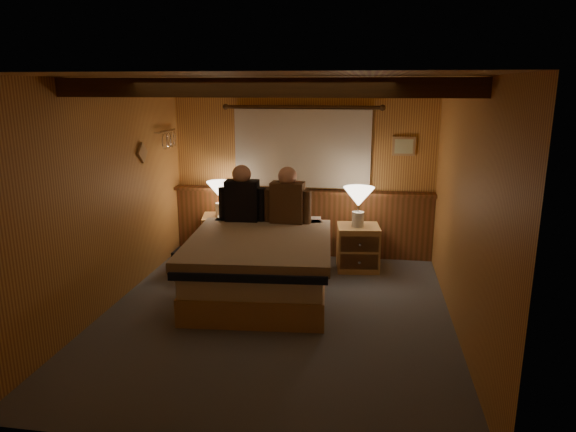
% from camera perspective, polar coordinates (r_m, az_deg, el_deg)
% --- Properties ---
extents(floor, '(4.20, 4.20, 0.00)m').
position_cam_1_polar(floor, '(5.47, -1.35, -10.88)').
color(floor, '#535963').
rests_on(floor, ground).
extents(ceiling, '(4.20, 4.20, 0.00)m').
position_cam_1_polar(ceiling, '(4.95, -1.51, 15.14)').
color(ceiling, '#BB9546').
rests_on(ceiling, wall_back).
extents(wall_back, '(3.60, 0.00, 3.60)m').
position_cam_1_polar(wall_back, '(7.12, 1.64, 5.16)').
color(wall_back, gold).
rests_on(wall_back, floor).
extents(wall_left, '(0.00, 4.20, 4.20)m').
position_cam_1_polar(wall_left, '(5.68, -19.59, 2.02)').
color(wall_left, gold).
rests_on(wall_left, floor).
extents(wall_right, '(0.00, 4.20, 4.20)m').
position_cam_1_polar(wall_right, '(5.08, 18.98, 0.69)').
color(wall_right, gold).
rests_on(wall_right, floor).
extents(wall_front, '(3.60, 0.00, 3.60)m').
position_cam_1_polar(wall_front, '(3.12, -8.44, -6.98)').
color(wall_front, gold).
rests_on(wall_front, floor).
extents(wainscot, '(3.60, 0.23, 0.94)m').
position_cam_1_polar(wainscot, '(7.20, 1.53, -0.54)').
color(wainscot, brown).
rests_on(wainscot, wall_back).
extents(curtain_window, '(2.18, 0.09, 1.11)m').
position_cam_1_polar(curtain_window, '(7.00, 1.58, 7.67)').
color(curtain_window, '#482C12').
rests_on(curtain_window, wall_back).
extents(ceiling_beams, '(3.60, 1.65, 0.16)m').
position_cam_1_polar(ceiling_beams, '(5.10, -1.19, 14.10)').
color(ceiling_beams, '#482C12').
rests_on(ceiling_beams, ceiling).
extents(coat_rail, '(0.05, 0.55, 0.24)m').
position_cam_1_polar(coat_rail, '(6.99, -13.19, 8.50)').
color(coat_rail, silver).
rests_on(coat_rail, wall_left).
extents(framed_print, '(0.30, 0.04, 0.25)m').
position_cam_1_polar(framed_print, '(7.01, 12.75, 7.57)').
color(framed_print, tan).
rests_on(framed_print, wall_back).
extents(bed, '(1.70, 2.12, 0.68)m').
position_cam_1_polar(bed, '(5.88, -3.02, -5.30)').
color(bed, tan).
rests_on(bed, floor).
extents(nightstand_left, '(0.63, 0.59, 0.59)m').
position_cam_1_polar(nightstand_left, '(7.18, -7.20, -2.26)').
color(nightstand_left, tan).
rests_on(nightstand_left, floor).
extents(nightstand_right, '(0.58, 0.53, 0.58)m').
position_cam_1_polar(nightstand_right, '(6.72, 7.77, -3.49)').
color(nightstand_right, tan).
rests_on(nightstand_right, floor).
extents(lamp_left, '(0.36, 0.36, 0.48)m').
position_cam_1_polar(lamp_left, '(7.02, -7.55, 2.67)').
color(lamp_left, beige).
rests_on(lamp_left, nightstand_left).
extents(lamp_right, '(0.39, 0.39, 0.51)m').
position_cam_1_polar(lamp_right, '(6.52, 7.85, 1.86)').
color(lamp_right, beige).
rests_on(lamp_right, nightstand_right).
extents(person_left, '(0.60, 0.25, 0.73)m').
position_cam_1_polar(person_left, '(6.41, -5.12, 2.04)').
color(person_left, black).
rests_on(person_left, bed).
extents(person_right, '(0.59, 0.25, 0.72)m').
position_cam_1_polar(person_right, '(6.29, -0.06, 1.83)').
color(person_right, '#48301C').
rests_on(person_right, bed).
extents(duffel_bag, '(0.48, 0.29, 0.34)m').
position_cam_1_polar(duffel_bag, '(6.70, -10.45, -4.92)').
color(duffel_bag, black).
rests_on(duffel_bag, floor).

